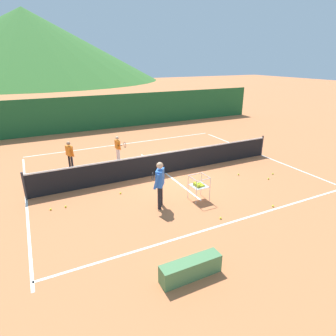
# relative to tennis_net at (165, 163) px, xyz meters

# --- Properties ---
(ground_plane) EXTENTS (120.00, 120.00, 0.00)m
(ground_plane) POSITION_rel_tennis_net_xyz_m (0.00, 0.00, -0.50)
(ground_plane) COLOR #C67042
(line_baseline_near) EXTENTS (11.23, 0.08, 0.01)m
(line_baseline_near) POSITION_rel_tennis_net_xyz_m (0.00, -4.55, -0.50)
(line_baseline_near) COLOR white
(line_baseline_near) RESTS_ON ground
(line_baseline_far) EXTENTS (11.23, 0.08, 0.01)m
(line_baseline_far) POSITION_rel_tennis_net_xyz_m (0.00, 5.23, -0.50)
(line_baseline_far) COLOR white
(line_baseline_far) RESTS_ON ground
(line_sideline_west) EXTENTS (0.08, 9.78, 0.01)m
(line_sideline_west) POSITION_rel_tennis_net_xyz_m (-5.62, 0.00, -0.50)
(line_sideline_west) COLOR white
(line_sideline_west) RESTS_ON ground
(line_sideline_east) EXTENTS (0.08, 9.78, 0.01)m
(line_sideline_east) POSITION_rel_tennis_net_xyz_m (5.62, 0.00, -0.50)
(line_sideline_east) COLOR white
(line_sideline_east) RESTS_ON ground
(line_service_center) EXTENTS (0.08, 5.79, 0.01)m
(line_service_center) POSITION_rel_tennis_net_xyz_m (0.00, 0.00, -0.50)
(line_service_center) COLOR white
(line_service_center) RESTS_ON ground
(tennis_net) EXTENTS (11.27, 0.08, 1.05)m
(tennis_net) POSITION_rel_tennis_net_xyz_m (0.00, 0.00, 0.00)
(tennis_net) COLOR #333338
(tennis_net) RESTS_ON ground
(instructor) EXTENTS (0.56, 0.81, 1.62)m
(instructor) POSITION_rel_tennis_net_xyz_m (-1.51, -2.64, 0.47)
(instructor) COLOR black
(instructor) RESTS_ON ground
(student_0) EXTENTS (0.33, 0.54, 1.30)m
(student_0) POSITION_rel_tennis_net_xyz_m (-3.64, 2.45, 0.28)
(student_0) COLOR black
(student_0) RESTS_ON ground
(student_1) EXTENTS (0.43, 0.58, 1.21)m
(student_1) POSITION_rel_tennis_net_xyz_m (-1.32, 2.64, 0.23)
(student_1) COLOR silver
(student_1) RESTS_ON ground
(ball_cart) EXTENTS (0.58, 0.58, 0.90)m
(ball_cart) POSITION_rel_tennis_net_xyz_m (-0.07, -2.80, 0.09)
(ball_cart) COLOR #B7B7BC
(ball_cart) RESTS_ON ground
(tennis_ball_0) EXTENTS (0.07, 0.07, 0.07)m
(tennis_ball_0) POSITION_rel_tennis_net_xyz_m (-4.42, -1.26, -0.47)
(tennis_ball_0) COLOR yellow
(tennis_ball_0) RESTS_ON ground
(tennis_ball_1) EXTENTS (0.07, 0.07, 0.07)m
(tennis_ball_1) POSITION_rel_tennis_net_xyz_m (1.95, -4.41, -0.47)
(tennis_ball_1) COLOR yellow
(tennis_ball_1) RESTS_ON ground
(tennis_ball_2) EXTENTS (0.07, 0.07, 0.07)m
(tennis_ball_2) POSITION_rel_tennis_net_xyz_m (-4.90, -1.23, -0.47)
(tennis_ball_2) COLOR yellow
(tennis_ball_2) RESTS_ON ground
(tennis_ball_3) EXTENTS (0.07, 0.07, 0.07)m
(tennis_ball_3) POSITION_rel_tennis_net_xyz_m (-0.13, -4.24, -0.47)
(tennis_ball_3) COLOR yellow
(tennis_ball_3) RESTS_ON ground
(tennis_ball_4) EXTENTS (0.07, 0.07, 0.07)m
(tennis_ball_4) POSITION_rel_tennis_net_xyz_m (4.14, -2.25, -0.47)
(tennis_ball_4) COLOR yellow
(tennis_ball_4) RESTS_ON ground
(tennis_ball_5) EXTENTS (0.07, 0.07, 0.07)m
(tennis_ball_5) POSITION_rel_tennis_net_xyz_m (3.57, -2.57, -0.47)
(tennis_ball_5) COLOR yellow
(tennis_ball_5) RESTS_ON ground
(tennis_ball_6) EXTENTS (0.07, 0.07, 0.07)m
(tennis_ball_6) POSITION_rel_tennis_net_xyz_m (-2.43, -1.10, -0.47)
(tennis_ball_6) COLOR yellow
(tennis_ball_6) RESTS_ON ground
(tennis_ball_7) EXTENTS (0.07, 0.07, 0.07)m
(tennis_ball_7) POSITION_rel_tennis_net_xyz_m (2.74, -1.64, -0.47)
(tennis_ball_7) COLOR yellow
(tennis_ball_7) RESTS_ON ground
(windscreen_fence) EXTENTS (24.71, 0.08, 2.39)m
(windscreen_fence) POSITION_rel_tennis_net_xyz_m (0.00, 9.52, 0.70)
(windscreen_fence) COLOR #1E5B2D
(windscreen_fence) RESTS_ON ground
(courtside_bench) EXTENTS (1.50, 0.36, 0.46)m
(courtside_bench) POSITION_rel_tennis_net_xyz_m (-2.30, -6.00, -0.27)
(courtside_bench) COLOR #4C7F4C
(courtside_bench) RESTS_ON ground
(hill_0) EXTENTS (56.95, 56.95, 15.00)m
(hill_0) POSITION_rel_tennis_net_xyz_m (-2.47, 64.29, 7.00)
(hill_0) COLOR #38702D
(hill_0) RESTS_ON ground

